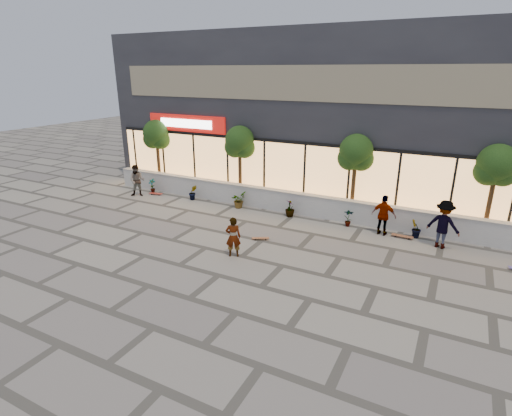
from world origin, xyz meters
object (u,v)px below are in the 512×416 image
at_px(tree_east, 497,168).
at_px(skateboard_right_near, 402,236).
at_px(skater_left, 137,181).
at_px(skateboard_center, 260,238).
at_px(tree_midwest, 240,144).
at_px(skater_right_near, 384,215).
at_px(skater_center, 233,237).
at_px(skater_right_far, 443,224).
at_px(tree_west, 156,136).
at_px(tree_mideast, 356,155).
at_px(skateboard_left, 156,194).

height_order(tree_east, skateboard_right_near, tree_east).
height_order(skater_left, skateboard_center, skater_left).
xyz_separation_m(tree_midwest, skater_right_near, (7.72, -1.52, -2.12)).
xyz_separation_m(skater_center, skater_right_far, (6.80, 4.41, 0.19)).
distance_m(skateboard_center, skateboard_right_near, 5.88).
bearing_deg(tree_west, tree_mideast, 0.00).
height_order(tree_east, skater_left, tree_east).
xyz_separation_m(skater_right_far, skateboard_right_near, (-1.45, 0.26, -0.87)).
xyz_separation_m(skater_center, skater_right_near, (4.53, 4.65, 0.10)).
height_order(skater_center, skateboard_right_near, skater_center).
bearing_deg(skater_center, tree_midwest, -91.34).
bearing_deg(tree_mideast, skateboard_left, -171.92).
height_order(tree_midwest, skateboard_right_near, tree_midwest).
bearing_deg(tree_midwest, skateboard_right_near, -9.95).
height_order(tree_mideast, skateboard_right_near, tree_mideast).
bearing_deg(skateboard_right_near, skateboard_left, -178.23).
distance_m(skater_center, skateboard_left, 9.08).
relative_size(skateboard_center, skateboard_left, 0.90).
bearing_deg(skateboard_right_near, skater_right_near, -177.07).
distance_m(skater_right_far, skateboard_center, 7.14).
xyz_separation_m(tree_midwest, tree_mideast, (6.00, 0.00, 0.00)).
xyz_separation_m(tree_west, tree_east, (17.00, 0.00, 0.00)).
distance_m(skater_center, skateboard_right_near, 7.13).
distance_m(skater_center, skater_left, 9.40).
bearing_deg(skater_right_far, skater_left, 15.62).
bearing_deg(tree_west, skater_right_near, -6.54).
height_order(skater_center, skater_left, skater_left).
distance_m(tree_east, skater_left, 17.04).
xyz_separation_m(tree_mideast, skater_right_near, (1.72, -1.52, -2.12)).
bearing_deg(skater_right_far, skater_center, 47.30).
height_order(skateboard_center, skateboard_right_near, skateboard_right_near).
bearing_deg(tree_midwest, tree_mideast, 0.00).
xyz_separation_m(tree_west, skater_right_far, (15.50, -1.76, -2.03)).
relative_size(skateboard_center, skateboard_right_near, 0.81).
bearing_deg(skater_right_near, skater_left, 9.44).
bearing_deg(tree_east, tree_midwest, 180.00).
relative_size(tree_mideast, skater_center, 2.55).
relative_size(tree_mideast, skateboard_center, 5.59).
height_order(skater_right_near, skateboard_right_near, skater_right_near).
height_order(tree_east, skater_right_near, tree_east).
xyz_separation_m(tree_west, skateboard_left, (0.94, -1.50, -2.91)).
height_order(skater_center, skater_right_near, skater_right_near).
distance_m(skateboard_left, skateboard_right_near, 13.11).
bearing_deg(skater_center, tree_east, -172.14).
xyz_separation_m(tree_midwest, skater_center, (3.20, -6.17, -2.22)).
height_order(tree_midwest, skateboard_left, tree_midwest).
bearing_deg(tree_mideast, tree_midwest, 180.00).
bearing_deg(tree_west, skateboard_right_near, -6.09).
distance_m(tree_east, skateboard_center, 9.64).
distance_m(tree_midwest, skater_left, 6.06).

